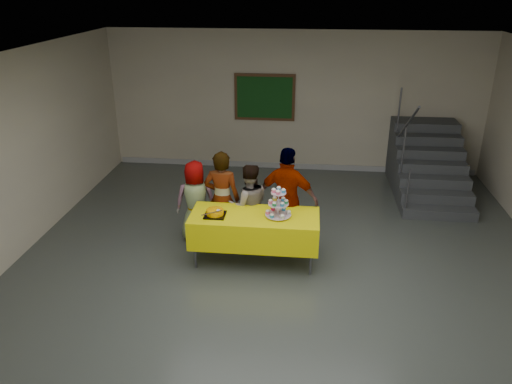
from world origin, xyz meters
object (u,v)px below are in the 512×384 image
at_px(schoolchild_d, 287,199).
at_px(schoolchild_a, 196,201).
at_px(noticeboard, 265,97).
at_px(cupcake_stand, 278,205).
at_px(staircase, 426,165).
at_px(schoolchild_c, 249,206).
at_px(bear_cake, 215,212).
at_px(schoolchild_b, 222,199).
at_px(bake_table, 255,228).

bearing_deg(schoolchild_d, schoolchild_a, 8.84).
bearing_deg(noticeboard, schoolchild_a, -102.79).
relative_size(cupcake_stand, schoolchild_d, 0.27).
bearing_deg(schoolchild_d, staircase, -121.15).
bearing_deg(cupcake_stand, schoolchild_c, 133.85).
height_order(bear_cake, staircase, staircase).
bearing_deg(staircase, bear_cake, -138.09).
relative_size(cupcake_stand, schoolchild_b, 0.29).
bearing_deg(schoolchild_c, staircase, -156.60).
height_order(schoolchild_a, schoolchild_b, schoolchild_b).
bearing_deg(schoolchild_a, noticeboard, -112.16).
height_order(schoolchild_a, schoolchild_d, schoolchild_d).
distance_m(bear_cake, schoolchild_a, 0.84).
height_order(schoolchild_a, noticeboard, noticeboard).
distance_m(cupcake_stand, schoolchild_d, 0.54).
distance_m(bear_cake, schoolchild_b, 0.58).
xyz_separation_m(schoolchild_a, schoolchild_b, (0.45, -0.12, 0.11)).
distance_m(schoolchild_a, schoolchild_d, 1.48).
xyz_separation_m(schoolchild_c, staircase, (3.25, 2.71, -0.19)).
xyz_separation_m(cupcake_stand, bear_cake, (-0.91, -0.07, -0.12)).
bearing_deg(cupcake_stand, schoolchild_d, 78.14).
height_order(bake_table, staircase, staircase).
xyz_separation_m(schoolchild_c, schoolchild_d, (0.60, -0.00, 0.14)).
relative_size(bake_table, noticeboard, 1.45).
relative_size(bake_table, schoolchild_c, 1.38).
bearing_deg(schoolchild_a, bake_table, 139.25).
bearing_deg(bear_cake, noticeboard, 85.38).
bearing_deg(cupcake_stand, bake_table, 178.91).
height_order(schoolchild_b, staircase, staircase).
height_order(schoolchild_d, staircase, staircase).
bearing_deg(staircase, cupcake_stand, -130.54).
bearing_deg(schoolchild_b, bear_cake, 93.64).
relative_size(schoolchild_b, staircase, 0.65).
relative_size(cupcake_stand, schoolchild_c, 0.33).
bearing_deg(bake_table, noticeboard, 93.30).
xyz_separation_m(cupcake_stand, noticeboard, (-0.58, 4.06, 0.65)).
relative_size(cupcake_stand, noticeboard, 0.34).
xyz_separation_m(bake_table, cupcake_stand, (0.35, -0.01, 0.39)).
distance_m(schoolchild_c, staircase, 4.24).
xyz_separation_m(bake_table, schoolchild_c, (-0.15, 0.51, 0.12)).
xyz_separation_m(schoolchild_d, staircase, (2.65, 2.71, -0.33)).
bearing_deg(staircase, schoolchild_a, -147.73).
bearing_deg(noticeboard, schoolchild_c, -88.62).
relative_size(schoolchild_a, staircase, 0.55).
bearing_deg(bake_table, bear_cake, -172.26).
xyz_separation_m(staircase, noticeboard, (-3.34, 0.84, 1.11)).
relative_size(schoolchild_a, schoolchild_b, 0.85).
bearing_deg(schoolchild_a, schoolchild_b, 155.92).
distance_m(bake_table, schoolchild_d, 0.73).
relative_size(schoolchild_a, schoolchild_d, 0.81).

